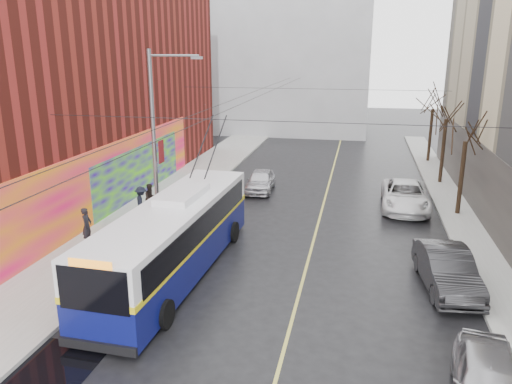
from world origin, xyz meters
TOP-DOWN VIEW (x-y plane):
  - ground at (0.00, 0.00)m, footprint 140.00×140.00m
  - sidewalk_left at (-8.00, 12.00)m, footprint 4.00×60.00m
  - sidewalk_right at (9.00, 12.00)m, footprint 2.00×60.00m
  - lane_line at (1.50, 14.00)m, footprint 0.12×50.00m
  - building_left at (-15.99, 13.99)m, footprint 12.11×36.00m
  - building_far at (-6.00, 44.99)m, footprint 20.50×12.10m
  - streetlight_pole at (-6.14, 10.00)m, footprint 2.65×0.60m
  - catenary_wires at (-2.54, 14.77)m, footprint 18.00×60.00m
  - tree_near at (9.00, 16.00)m, footprint 3.20×3.20m
  - tree_mid at (9.00, 23.00)m, footprint 3.20×3.20m
  - tree_far at (9.00, 30.00)m, footprint 3.20×3.20m
  - puddle at (-4.99, -1.14)m, footprint 2.43×2.75m
  - pigeons_flying at (-2.90, 10.93)m, footprint 3.49×2.28m
  - trolleybus at (-3.73, 5.65)m, footprint 3.22×12.37m
  - parked_car_a at (7.00, -0.32)m, footprint 2.33×4.48m
  - parked_car_b at (7.00, 6.53)m, footprint 2.23×5.01m
  - parked_car_c at (6.19, 16.70)m, footprint 2.74×5.74m
  - following_car at (-2.78, 18.67)m, footprint 1.86×4.18m
  - pedestrian_a at (-8.84, 7.60)m, footprint 0.51×0.69m
  - pedestrian_b at (-7.75, 12.45)m, footprint 1.01×1.04m
  - pedestrian_c at (-7.93, 11.61)m, footprint 1.17×1.30m

SIDE VIEW (x-z plane):
  - ground at x=0.00m, z-range 0.00..0.00m
  - lane_line at x=1.50m, z-range 0.00..0.01m
  - puddle at x=-4.99m, z-range 0.00..0.01m
  - sidewalk_left at x=-8.00m, z-range 0.00..0.15m
  - sidewalk_right at x=9.00m, z-range 0.00..0.15m
  - following_car at x=-2.78m, z-range 0.00..1.40m
  - parked_car_a at x=7.00m, z-range 0.00..1.46m
  - parked_car_c at x=6.19m, z-range 0.00..1.58m
  - parked_car_b at x=7.00m, z-range 0.00..1.60m
  - pedestrian_b at x=-7.75m, z-range 0.15..1.84m
  - pedestrian_c at x=-7.93m, z-range 0.15..1.89m
  - pedestrian_a at x=-8.84m, z-range 0.15..1.90m
  - trolleybus at x=-3.73m, z-range -1.29..4.52m
  - streetlight_pole at x=-6.14m, z-range 0.35..9.35m
  - tree_near at x=9.00m, z-range 1.78..8.18m
  - tree_far at x=9.00m, z-range 1.86..8.43m
  - tree_mid at x=9.00m, z-range 1.91..8.59m
  - catenary_wires at x=-2.54m, z-range 6.13..6.36m
  - building_left at x=-15.99m, z-range -0.01..13.99m
  - pigeons_flying at x=-2.90m, z-range 6.15..8.74m
  - building_far at x=-6.00m, z-range 0.02..18.02m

